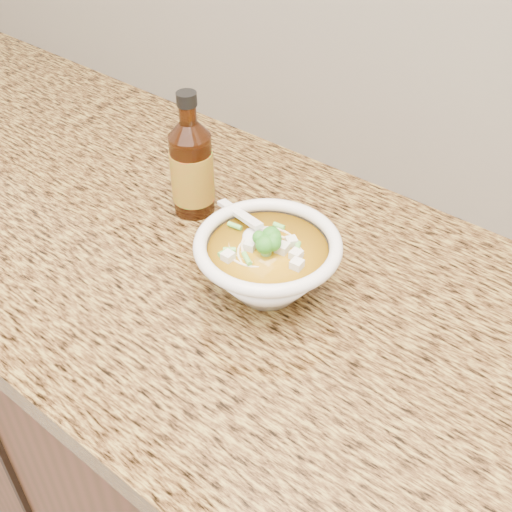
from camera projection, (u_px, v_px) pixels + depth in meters
The scene contains 3 objects.
counter_slab at pixel (388, 356), 0.82m from camera, with size 4.00×0.68×0.04m, color olive.
soup_bowl at pixel (267, 265), 0.86m from camera, with size 0.22×0.20×0.11m.
hot_sauce_bottle at pixel (192, 169), 0.99m from camera, with size 0.09×0.09×0.20m.
Camera 1 is at (0.21, 1.14, 1.51)m, focal length 45.00 mm.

